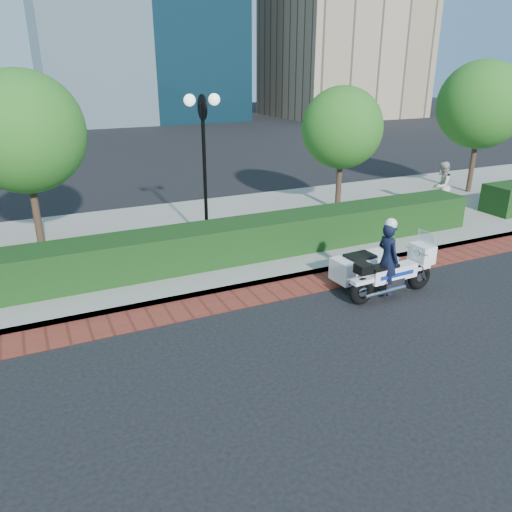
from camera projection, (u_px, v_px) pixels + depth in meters
name	position (u px, v px, depth m)	size (l,w,h in m)	color
ground	(249.00, 332.00, 10.14)	(120.00, 120.00, 0.00)	black
brick_strip	(222.00, 302.00, 11.40)	(60.00, 1.00, 0.01)	maroon
sidewalk	(167.00, 241.00, 15.18)	(60.00, 8.00, 0.15)	gray
hedge_main	(192.00, 247.00, 12.94)	(18.00, 1.20, 1.00)	black
lamppost	(204.00, 146.00, 13.86)	(1.02, 0.70, 4.21)	black
tree_b	(23.00, 132.00, 13.00)	(3.20, 3.20, 4.89)	#332319
tree_c	(342.00, 128.00, 17.12)	(2.80, 2.80, 4.30)	#332319
tree_d	(481.00, 105.00, 19.51)	(3.40, 3.40, 5.16)	#332319
police_motorcycle	(379.00, 266.00, 11.71)	(2.40, 1.69, 1.94)	black
pedestrian	(441.00, 186.00, 17.77)	(0.85, 0.66, 1.76)	#B9B5A4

